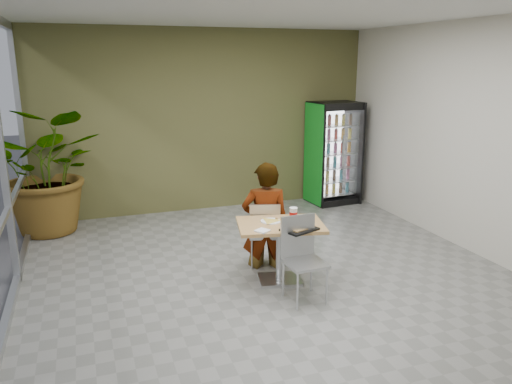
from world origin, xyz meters
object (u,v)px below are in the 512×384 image
dining_table (280,240)px  beverage_fridge (334,153)px  chair_far (264,230)px  chair_near (301,251)px  soda_cup (293,215)px  potted_plant (50,170)px  seated_woman (265,226)px  cafeteria_tray (300,229)px

dining_table → beverage_fridge: (2.31, 3.01, 0.42)m
dining_table → chair_far: bearing=92.5°
beverage_fridge → chair_near: bearing=-127.7°
soda_cup → beverage_fridge: 3.68m
chair_far → potted_plant: bearing=-25.3°
seated_woman → cafeteria_tray: 0.87m
dining_table → potted_plant: 3.99m
chair_far → seated_woman: 0.06m
dining_table → seated_woman: seated_woman is taller
chair_far → seated_woman: bearing=-108.4°
chair_far → cafeteria_tray: (0.13, -0.80, 0.25)m
chair_near → potted_plant: bearing=126.3°
dining_table → seated_woman: 0.53m
potted_plant → seated_woman: bearing=-41.9°
chair_far → cafeteria_tray: size_ratio=2.26×
dining_table → chair_near: chair_near is taller
soda_cup → dining_table: bearing=-174.2°
dining_table → soda_cup: (0.17, 0.02, 0.30)m
cafeteria_tray → beverage_fridge: bearing=56.5°
beverage_fridge → potted_plant: bearing=176.1°
soda_cup → beverage_fridge: bearing=54.5°
potted_plant → chair_far: bearing=-42.6°
soda_cup → potted_plant: bearing=134.3°
chair_near → beverage_fridge: size_ratio=0.50×
seated_woman → chair_far: bearing=71.6°
potted_plant → dining_table: bearing=-47.7°
soda_cup → chair_near: bearing=-102.5°
dining_table → chair_far: (-0.02, 0.49, -0.02)m
seated_woman → cafeteria_tray: (0.10, -0.83, 0.21)m
chair_far → beverage_fridge: bearing=-115.5°
dining_table → chair_near: size_ratio=1.20×
soda_cup → cafeteria_tray: size_ratio=0.45×
soda_cup → beverage_fridge: beverage_fridge is taller
cafeteria_tray → soda_cup: bearing=79.1°
seated_woman → potted_plant: potted_plant is taller
seated_woman → beverage_fridge: size_ratio=0.89×
chair_near → cafeteria_tray: size_ratio=2.45×
beverage_fridge → potted_plant: size_ratio=0.96×
chair_far → beverage_fridge: 3.46m
dining_table → potted_plant: size_ratio=0.58×
chair_near → seated_woman: seated_woman is taller
dining_table → soda_cup: bearing=5.8°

